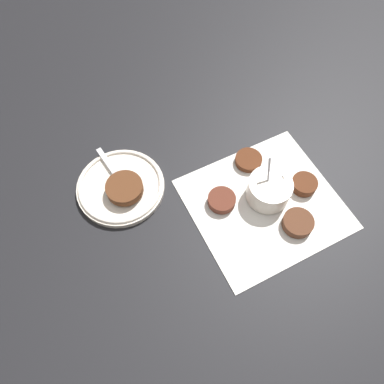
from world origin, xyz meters
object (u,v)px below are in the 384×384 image
object	(u,v)px
serving_plate	(121,187)
fork	(117,176)
fritter_on_plate	(124,188)
sauce_bowl	(268,191)

from	to	relation	value
serving_plate	fork	xyz separation A→B (m)	(0.00, 0.02, 0.01)
fritter_on_plate	fork	distance (m)	0.04
serving_plate	fritter_on_plate	bearing A→B (deg)	-80.77
serving_plate	fritter_on_plate	xyz separation A→B (m)	(0.00, -0.02, 0.02)
fork	fritter_on_plate	bearing A→B (deg)	-91.31
serving_plate	fork	bearing A→B (deg)	78.70
fork	serving_plate	bearing A→B (deg)	-101.30
sauce_bowl	serving_plate	bearing A→B (deg)	144.38
serving_plate	sauce_bowl	bearing A→B (deg)	-35.62
fritter_on_plate	sauce_bowl	bearing A→B (deg)	-33.02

